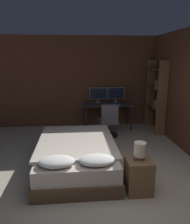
{
  "coord_description": "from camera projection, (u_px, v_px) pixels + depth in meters",
  "views": [
    {
      "loc": [
        -0.64,
        -2.56,
        2.05
      ],
      "look_at": [
        -0.16,
        2.69,
        0.75
      ],
      "focal_mm": 35.0,
      "sensor_mm": 36.0,
      "label": 1
    }
  ],
  "objects": [
    {
      "name": "bed",
      "position": [
        77.0,
        155.0,
        4.12
      ],
      "size": [
        1.43,
        2.1,
        0.61
      ],
      "color": "brown",
      "rests_on": "ground_plane"
    },
    {
      "name": "monitor_left",
      "position": [
        98.0,
        94.0,
        6.57
      ],
      "size": [
        0.51,
        0.16,
        0.46
      ],
      "color": "#B7B7BC",
      "rests_on": "desk"
    },
    {
      "name": "office_chair",
      "position": [
        109.0,
        124.0,
        5.8
      ],
      "size": [
        0.52,
        0.52,
        0.89
      ],
      "color": "black",
      "rests_on": "ground_plane"
    },
    {
      "name": "desk",
      "position": [
        108.0,
        107.0,
        6.46
      ],
      "size": [
        1.41,
        0.64,
        0.74
      ],
      "color": "#38383D",
      "rests_on": "ground_plane"
    },
    {
      "name": "wall_back",
      "position": [
        96.0,
        82.0,
        6.64
      ],
      "size": [
        12.0,
        0.06,
        2.7
      ],
      "color": "brown",
      "rests_on": "ground_plane"
    },
    {
      "name": "ground_plane",
      "position": [
        124.0,
        210.0,
        3.02
      ],
      "size": [
        20.0,
        20.0,
        0.0
      ],
      "primitive_type": "plane",
      "color": "#B2A893"
    },
    {
      "name": "monitor_right",
      "position": [
        116.0,
        94.0,
        6.61
      ],
      "size": [
        0.51,
        0.16,
        0.46
      ],
      "color": "#B7B7BC",
      "rests_on": "desk"
    },
    {
      "name": "computer_mouse",
      "position": [
        119.0,
        105.0,
        6.26
      ],
      "size": [
        0.07,
        0.05,
        0.04
      ],
      "color": "#B7B7BC",
      "rests_on": "desk"
    },
    {
      "name": "keyboard",
      "position": [
        109.0,
        105.0,
        6.23
      ],
      "size": [
        0.41,
        0.13,
        0.02
      ],
      "color": "#B7B7BC",
      "rests_on": "desk"
    },
    {
      "name": "bedside_lamp",
      "position": [
        140.0,
        150.0,
        3.29
      ],
      "size": [
        0.18,
        0.18,
        0.28
      ],
      "color": "gray",
      "rests_on": "nightstand"
    },
    {
      "name": "bookshelf",
      "position": [
        157.0,
        94.0,
        6.06
      ],
      "size": [
        0.27,
        0.94,
        2.0
      ],
      "color": "brown",
      "rests_on": "ground_plane"
    },
    {
      "name": "nightstand",
      "position": [
        139.0,
        176.0,
        3.4
      ],
      "size": [
        0.39,
        0.39,
        0.54
      ],
      "color": "brown",
      "rests_on": "ground_plane"
    }
  ]
}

